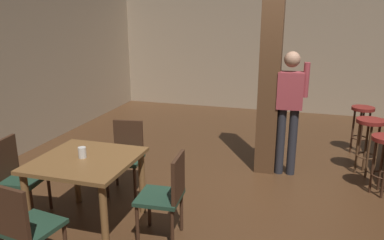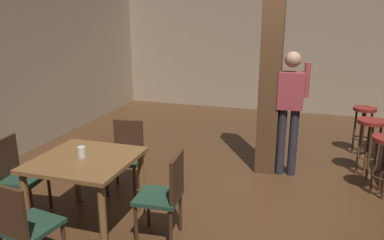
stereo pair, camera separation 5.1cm
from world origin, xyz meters
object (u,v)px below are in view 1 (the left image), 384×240
at_px(chair_north, 126,153).
at_px(bar_stool_far, 362,119).
at_px(bar_stool_mid, 369,133).
at_px(standing_person, 289,105).
at_px(dining_table, 87,169).
at_px(chair_west, 17,174).
at_px(chair_east, 167,193).
at_px(chair_south, 24,225).
at_px(napkin_cup, 82,152).

height_order(chair_north, bar_stool_far, chair_north).
distance_m(bar_stool_mid, bar_stool_far, 0.87).
height_order(chair_north, standing_person, standing_person).
height_order(dining_table, bar_stool_mid, bar_stool_mid).
xyz_separation_m(standing_person, bar_stool_far, (1.10, 1.17, -0.42)).
bearing_deg(chair_west, bar_stool_mid, 31.18).
distance_m(chair_east, bar_stool_mid, 3.12).
relative_size(chair_south, bar_stool_far, 1.15).
relative_size(napkin_cup, standing_person, 0.07).
relative_size(chair_west, chair_east, 1.00).
distance_m(chair_north, chair_east, 1.23).
distance_m(chair_east, chair_south, 1.28).
distance_m(napkin_cup, bar_stool_far, 4.39).
height_order(chair_east, chair_south, same).
relative_size(chair_east, bar_stool_mid, 1.11).
bearing_deg(bar_stool_mid, chair_east, -132.85).
distance_m(chair_west, napkin_cup, 0.87).
bearing_deg(chair_north, chair_east, -45.23).
xyz_separation_m(chair_east, bar_stool_far, (2.14, 3.15, 0.07)).
xyz_separation_m(chair_north, bar_stool_far, (3.00, 2.28, 0.07)).
distance_m(chair_north, bar_stool_mid, 3.31).
xyz_separation_m(dining_table, standing_person, (1.91, 1.99, 0.36)).
bearing_deg(chair_west, dining_table, 2.50).
relative_size(dining_table, bar_stool_far, 1.27).
distance_m(dining_table, bar_stool_far, 4.36).
height_order(chair_north, bar_stool_mid, chair_north).
bearing_deg(standing_person, chair_west, -143.73).
bearing_deg(chair_west, chair_north, 46.77).
xyz_separation_m(dining_table, chair_east, (0.88, 0.00, -0.14)).
xyz_separation_m(chair_east, bar_stool_mid, (2.12, 2.29, 0.10)).
relative_size(chair_south, standing_person, 0.52).
relative_size(chair_north, chair_south, 1.00).
xyz_separation_m(bar_stool_mid, bar_stool_far, (0.02, 0.86, -0.03)).
relative_size(chair_west, bar_stool_mid, 1.11).
height_order(dining_table, napkin_cup, napkin_cup).
bearing_deg(napkin_cup, chair_east, -0.14).
distance_m(chair_north, napkin_cup, 0.93).
relative_size(dining_table, chair_north, 1.10).
xyz_separation_m(napkin_cup, standing_person, (1.95, 1.98, 0.18)).
bearing_deg(dining_table, standing_person, 46.16).
height_order(standing_person, bar_stool_far, standing_person).
height_order(chair_south, bar_stool_mid, chair_south).
relative_size(chair_west, standing_person, 0.52).
xyz_separation_m(chair_east, napkin_cup, (-0.91, 0.00, 0.32)).
bearing_deg(chair_south, bar_stool_mid, 46.18).
bearing_deg(dining_table, chair_south, -93.18).
distance_m(chair_west, chair_south, 1.17).
relative_size(standing_person, bar_stool_far, 2.22).
height_order(chair_east, bar_stool_mid, chair_east).
distance_m(chair_north, bar_stool_far, 3.77).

